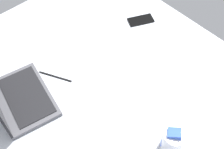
{
  "coord_description": "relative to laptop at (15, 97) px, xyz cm",
  "views": [
    {
      "loc": [
        -47.14,
        45.6,
        132.89
      ],
      "look_at": [
        12.44,
        -8.57,
        24.0
      ],
      "focal_mm": 47.42,
      "sensor_mm": 36.0,
      "label": 1
    }
  ],
  "objects": [
    {
      "name": "bed_mattress",
      "position": [
        -32.71,
        -30.65,
        -13.41
      ],
      "size": [
        180.0,
        140.0,
        18.0
      ],
      "primitive_type": "cube",
      "color": "#B7BCC6",
      "rests_on": "ground"
    },
    {
      "name": "laptop",
      "position": [
        0.0,
        0.0,
        0.0
      ],
      "size": [
        36.69,
        28.72,
        23.0
      ],
      "rotation": [
        0.0,
        0.0,
        -0.19
      ],
      "color": "#4C4C51",
      "rests_on": "bed_mattress"
    },
    {
      "name": "snack_cup",
      "position": [
        -60.06,
        -35.38,
        1.52
      ],
      "size": [
        9.0,
        9.0,
        13.4
      ],
      "color": "silver",
      "rests_on": "bed_mattress"
    },
    {
      "name": "cell_phone",
      "position": [
        -0.04,
        -79.31,
        -4.01
      ],
      "size": [
        12.12,
        15.56,
        0.8
      ],
      "primitive_type": "cube",
      "rotation": [
        0.0,
        0.0,
        5.84
      ],
      "color": "black",
      "rests_on": "bed_mattress"
    },
    {
      "name": "charger_cable",
      "position": [
        0.32,
        -21.08,
        -4.11
      ],
      "size": [
        15.26,
        8.57,
        0.6
      ],
      "primitive_type": "cube",
      "rotation": [
        0.0,
        0.0,
        0.49
      ],
      "color": "black",
      "rests_on": "bed_mattress"
    }
  ]
}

